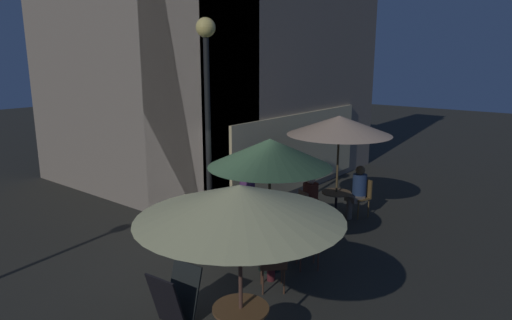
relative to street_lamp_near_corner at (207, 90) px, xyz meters
name	(u,v)px	position (x,y,z in m)	size (l,w,h in m)	color
ground_plane	(194,270)	(-0.64, -0.19, -3.24)	(60.00, 60.00, 0.00)	#2D2C25
cafe_building	(212,20)	(3.50, 3.22, 1.58)	(8.45, 7.60, 9.66)	gray
street_lamp_near_corner	(207,90)	(0.00, 0.00, 0.00)	(0.35, 0.35, 4.51)	black
menu_sandwich_board	(175,296)	(-1.98, -1.21, -2.81)	(0.66, 0.59, 0.83)	black
cafe_table_0	(336,201)	(3.17, -1.01, -2.72)	(0.68, 0.68, 0.74)	black
cafe_table_2	(269,244)	(0.24, -1.25, -2.73)	(0.70, 0.70, 0.71)	black
patio_umbrella_0	(339,126)	(3.17, -1.01, -0.93)	(2.37, 2.37, 2.54)	black
patio_umbrella_1	(240,203)	(-2.06, -2.54, -1.09)	(2.51, 2.51, 2.37)	black
patio_umbrella_2	(270,153)	(0.24, -1.25, -1.05)	(2.18, 2.18, 2.45)	black
cafe_chair_0	(307,205)	(2.48, -0.64, -2.72)	(0.55, 0.55, 0.86)	brown
cafe_chair_1	(362,194)	(3.95, -1.30, -2.68)	(0.54, 0.54, 0.93)	brown
cafe_chair_2	(273,260)	(-0.37, -1.80, -2.66)	(0.62, 0.62, 0.98)	#4D2F1F
cafe_chair_3	(313,240)	(0.81, -1.82, -2.69)	(0.58, 0.58, 0.91)	brown
cafe_chair_4	(260,225)	(0.81, -0.58, -2.70)	(0.56, 0.56, 0.88)	black
patron_seated_0	(312,197)	(2.60, -0.71, -2.54)	(0.54, 0.48, 1.22)	#521F1C
patron_seated_1	(358,188)	(3.81, -1.25, -2.51)	(0.53, 0.44, 1.28)	#736556
patron_seated_2	(273,250)	(-0.26, -1.69, -2.56)	(0.53, 0.52, 1.20)	#521A1E
patron_seated_3	(261,220)	(0.72, -0.69, -2.54)	(0.53, 0.55, 1.22)	slate
patron_standing_4	(247,193)	(1.50, 0.31, -2.38)	(0.35, 0.35, 1.70)	#1F3349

